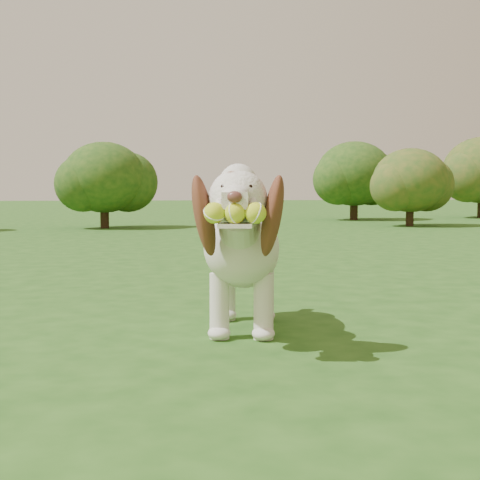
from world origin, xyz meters
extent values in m
plane|color=#214B15|center=(0.00, 0.00, 0.00)|extent=(80.00, 80.00, 0.00)
ellipsoid|color=silver|center=(0.57, -0.22, 0.39)|extent=(0.49, 0.74, 0.36)
ellipsoid|color=silver|center=(0.52, -0.47, 0.44)|extent=(0.42, 0.42, 0.35)
ellipsoid|color=silver|center=(0.62, 0.01, 0.38)|extent=(0.38, 0.38, 0.32)
cylinder|color=silver|center=(0.49, -0.61, 0.53)|extent=(0.24, 0.31, 0.28)
sphere|color=silver|center=(0.46, -0.74, 0.66)|extent=(0.29, 0.29, 0.25)
sphere|color=silver|center=(0.47, -0.72, 0.73)|extent=(0.19, 0.19, 0.16)
cube|color=silver|center=(0.44, -0.87, 0.66)|extent=(0.13, 0.16, 0.07)
ellipsoid|color=#592D28|center=(0.42, -0.95, 0.67)|extent=(0.07, 0.05, 0.05)
cube|color=silver|center=(0.43, -0.89, 0.56)|extent=(0.16, 0.18, 0.02)
ellipsoid|color=brown|center=(0.32, -0.70, 0.59)|extent=(0.18, 0.23, 0.38)
ellipsoid|color=brown|center=(0.61, -0.76, 0.59)|extent=(0.17, 0.26, 0.38)
cylinder|color=silver|center=(0.65, 0.16, 0.43)|extent=(0.10, 0.18, 0.14)
cylinder|color=silver|center=(0.42, -0.43, 0.16)|extent=(0.11, 0.11, 0.31)
cylinder|color=silver|center=(0.63, -0.47, 0.16)|extent=(0.11, 0.11, 0.31)
cylinder|color=silver|center=(0.52, 0.01, 0.16)|extent=(0.11, 0.11, 0.31)
cylinder|color=silver|center=(0.72, -0.03, 0.16)|extent=(0.11, 0.11, 0.31)
sphere|color=#B6CC22|center=(0.35, -0.91, 0.61)|extent=(0.10, 0.10, 0.09)
sphere|color=#B6CC22|center=(0.42, -0.93, 0.61)|extent=(0.10, 0.10, 0.09)
sphere|color=#B6CC22|center=(0.50, -0.95, 0.61)|extent=(0.10, 0.10, 0.09)
cylinder|color=#382314|center=(5.23, 8.68, 0.24)|extent=(0.15, 0.15, 0.48)
ellipsoid|color=#1B4214|center=(5.23, 8.68, 0.88)|extent=(1.44, 1.44, 1.23)
cylinder|color=#382314|center=(5.01, 11.38, 0.29)|extent=(0.18, 0.18, 0.58)
ellipsoid|color=#1B4214|center=(5.01, 11.38, 1.07)|extent=(1.75, 1.75, 1.49)
cylinder|color=#382314|center=(-0.55, 8.87, 0.25)|extent=(0.16, 0.16, 0.50)
ellipsoid|color=#1B4214|center=(-0.55, 8.87, 0.92)|extent=(1.51, 1.51, 1.28)
camera|label=1|loc=(0.05, -3.52, 0.70)|focal=50.00mm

